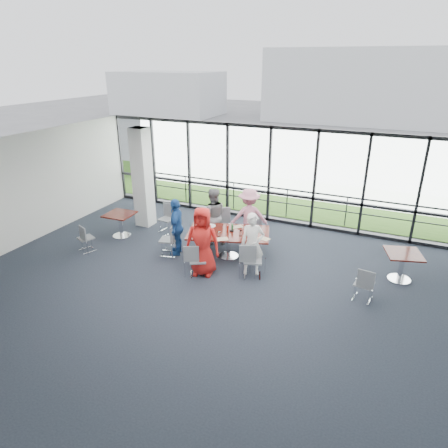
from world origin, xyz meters
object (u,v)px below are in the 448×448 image
at_px(chair_main_nl, 198,260).
at_px(chair_main_fl, 217,225).
at_px(diner_near_right, 252,244).
at_px(diner_near_left, 203,242).
at_px(diner_far_right, 249,217).
at_px(chair_main_fr, 251,229).
at_px(structural_column, 143,178).
at_px(main_table, 228,235).
at_px(side_table_left, 120,217).
at_px(chair_spare_r, 364,284).
at_px(chair_spare_la, 86,238).
at_px(chair_spare_lb, 167,219).
at_px(chair_main_end, 168,240).
at_px(diner_far_left, 213,216).
at_px(diner_end, 177,227).
at_px(chair_main_nr, 253,260).
at_px(side_table_right, 403,257).

bearing_deg(chair_main_nl, chair_main_fl, 73.17).
bearing_deg(chair_main_nl, diner_near_right, -1.26).
distance_m(diner_near_left, diner_far_right, 2.22).
xyz_separation_m(chair_main_fl, chair_main_fr, (0.97, 0.30, -0.08)).
bearing_deg(chair_main_fl, structural_column, -33.39).
xyz_separation_m(main_table, chair_main_nl, (-0.30, -1.26, -0.23)).
bearing_deg(side_table_left, chair_spare_r, -4.93).
height_order(chair_spare_la, chair_spare_r, chair_spare_r).
bearing_deg(chair_spare_r, chair_spare_lb, 174.35).
bearing_deg(chair_main_end, chair_main_nl, 45.94).
xyz_separation_m(side_table_left, diner_near_left, (3.39, -1.04, 0.27)).
xyz_separation_m(diner_far_left, diner_far_right, (1.00, 0.38, 0.00)).
xyz_separation_m(main_table, diner_near_right, (0.92, -0.61, 0.17)).
bearing_deg(chair_main_fl, diner_far_right, 161.06).
bearing_deg(diner_end, chair_main_nl, 33.07).
height_order(structural_column, chair_main_fl, structural_column).
height_order(structural_column, chair_main_fr, structural_column).
bearing_deg(diner_near_right, chair_main_fr, 87.91).
height_order(diner_near_left, chair_spare_la, diner_near_left).
distance_m(diner_near_left, diner_near_right, 1.25).
xyz_separation_m(diner_near_right, chair_main_fr, (-0.71, 1.78, -0.40)).
relative_size(diner_far_left, chair_spare_la, 2.11).
xyz_separation_m(side_table_left, diner_end, (2.19, -0.30, 0.19)).
bearing_deg(main_table, chair_spare_la, -178.21).
xyz_separation_m(chair_main_fl, chair_spare_r, (4.44, -1.58, -0.08)).
distance_m(side_table_left, chair_main_fr, 4.02).
distance_m(structural_column, diner_far_right, 3.74).
relative_size(main_table, chair_spare_lb, 2.83).
xyz_separation_m(diner_far_right, chair_spare_lb, (-2.68, -0.27, -0.42)).
bearing_deg(chair_spare_lb, chair_main_nr, 164.36).
relative_size(side_table_right, diner_far_right, 0.59).
relative_size(diner_near_right, diner_far_left, 0.96).
relative_size(chair_main_nl, chair_main_nr, 0.91).
bearing_deg(diner_far_right, chair_spare_r, 125.27).
relative_size(chair_main_fr, chair_spare_lb, 0.95).
relative_size(side_table_right, diner_near_left, 0.56).
height_order(side_table_right, diner_far_right, diner_far_right).
relative_size(diner_end, chair_main_fl, 1.65).
xyz_separation_m(diner_far_left, chair_spare_lb, (-1.68, 0.11, -0.42)).
bearing_deg(diner_near_right, diner_end, 150.78).
relative_size(main_table, chair_main_nr, 2.70).
relative_size(diner_near_left, chair_main_end, 1.96).
height_order(diner_near_right, chair_main_end, diner_near_right).
distance_m(side_table_right, diner_end, 5.91).
xyz_separation_m(chair_spare_la, chair_spare_lb, (1.38, 2.12, 0.03)).
height_order(diner_far_left, chair_main_nr, diner_far_left).
distance_m(diner_near_left, chair_spare_lb, 3.00).
height_order(structural_column, main_table, structural_column).
xyz_separation_m(diner_near_left, chair_spare_r, (3.89, 0.41, -0.49)).
bearing_deg(side_table_left, diner_far_right, 16.65).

